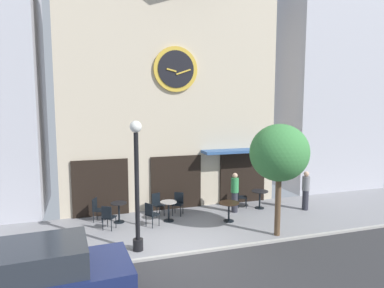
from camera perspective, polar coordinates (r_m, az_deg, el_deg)
The scene contains 18 objects.
ground_plane at distance 9.75m, azimuth 0.62°, elevation -20.96°, with size 29.43×11.28×0.13m.
clock_building at distance 15.56m, azimuth -4.03°, elevation 12.58°, with size 9.45×3.78×11.80m.
neighbor_building_right at distance 20.01m, azimuth 22.15°, elevation 12.57°, with size 5.30×3.09×13.39m.
street_lamp at distance 10.45m, azimuth -9.28°, elevation -6.98°, with size 0.36×0.36×4.02m.
street_tree at distance 11.72m, azimuth 14.54°, elevation -1.52°, with size 2.04×1.84×3.85m.
cafe_table_center_left at distance 13.41m, azimuth -12.23°, elevation -10.75°, with size 0.61×0.61×0.77m.
cafe_table_rightmost at distance 13.29m, azimuth -3.96°, elevation -10.72°, with size 0.64×0.64×0.77m.
cafe_table_center at distance 13.29m, azimuth 6.24°, elevation -10.58°, with size 0.79×0.79×0.75m.
cafe_table_near_curb at distance 15.08m, azimuth 11.37°, elevation -8.58°, with size 0.71×0.71×0.77m.
cafe_chair_right_end at distance 12.72m, azimuth -13.99°, elevation -11.66°, with size 0.55×0.55×0.90m.
cafe_chair_near_tree at distance 14.02m, azimuth -2.33°, elevation -9.72°, with size 0.55×0.55×0.90m.
cafe_chair_facing_wall at distance 15.12m, azimuth 8.15°, elevation -8.56°, with size 0.52×0.52×0.90m.
cafe_chair_curbside at distance 13.73m, azimuth -15.72°, elevation -10.33°, with size 0.53×0.53×0.90m.
cafe_chair_facing_street at distance 12.76m, azimuth -6.97°, elevation -11.46°, with size 0.55×0.55×0.90m.
cafe_chair_outer at distance 13.98m, azimuth -5.90°, elevation -9.80°, with size 0.51×0.51×0.90m.
pedestrian_grey at distance 15.30m, azimuth 18.64°, elevation -7.37°, with size 0.43×0.43×1.67m.
pedestrian_green at distance 14.32m, azimuth 7.22°, elevation -8.03°, with size 0.45×0.45×1.67m.
parked_car_navy at distance 8.49m, azimuth -25.83°, elevation -20.18°, with size 4.40×2.22×1.55m.
Camera 1 is at (-2.73, -9.26, 4.52)m, focal length 31.60 mm.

